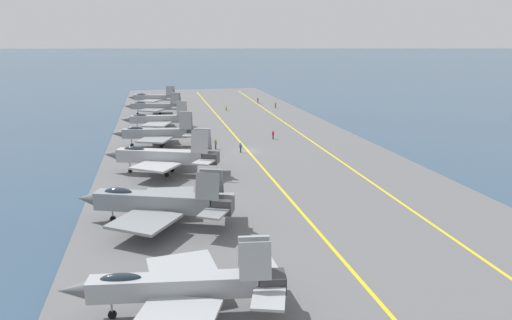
{
  "coord_description": "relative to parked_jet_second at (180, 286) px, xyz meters",
  "views": [
    {
      "loc": [
        -76.82,
        15.7,
        19.56
      ],
      "look_at": [
        -15.56,
        2.03,
        2.9
      ],
      "focal_mm": 32.0,
      "sensor_mm": 36.0,
      "label": 1
    }
  ],
  "objects": [
    {
      "name": "crew_yellow_vest",
      "position": [
        95.03,
        -18.25,
        -1.37
      ],
      "size": [
        0.45,
        0.38,
        1.74
      ],
      "color": "#4C473D",
      "rests_on": "carrier_deck"
    },
    {
      "name": "crew_red_vest",
      "position": [
        56.32,
        -21.53,
        -1.38
      ],
      "size": [
        0.41,
        0.46,
        1.73
      ],
      "color": "#232328",
      "rests_on": "carrier_deck"
    },
    {
      "name": "parked_jet_fourth",
      "position": [
        36.35,
        0.32,
        0.38
      ],
      "size": [
        12.33,
        17.3,
        6.89
      ],
      "color": "#A8AAAF",
      "rests_on": "carrier_deck"
    },
    {
      "name": "ground_plane",
      "position": [
        47.59,
        -14.68,
        -2.73
      ],
      "size": [
        2000.0,
        2000.0,
        0.0
      ],
      "primitive_type": "plane",
      "color": "#334C66"
    },
    {
      "name": "deck_stripe_foul_line",
      "position": [
        47.59,
        -28.2,
        -2.32
      ],
      "size": [
        190.16,
        5.17,
        0.01
      ],
      "primitive_type": "cube",
      "rotation": [
        0.0,
        0.0,
        -0.03
      ],
      "color": "yellow",
      "rests_on": "carrier_deck"
    },
    {
      "name": "parked_jet_fifth",
      "position": [
        54.77,
        0.83,
        0.18
      ],
      "size": [
        12.37,
        15.87,
        6.39
      ],
      "color": "gray",
      "rests_on": "carrier_deck"
    },
    {
      "name": "carrier_deck",
      "position": [
        47.59,
        -14.68,
        -2.53
      ],
      "size": [
        211.34,
        49.18,
        0.4
      ],
      "primitive_type": "cube",
      "color": "slate",
      "rests_on": "ground"
    },
    {
      "name": "crew_blue_vest",
      "position": [
        46.82,
        -13.19,
        -1.37
      ],
      "size": [
        0.35,
        0.43,
        1.75
      ],
      "color": "#383328",
      "rests_on": "carrier_deck"
    },
    {
      "name": "parked_jet_seventh",
      "position": [
        91.33,
        0.8,
        0.0
      ],
      "size": [
        11.88,
        16.16,
        5.88
      ],
      "color": "gray",
      "rests_on": "carrier_deck"
    },
    {
      "name": "parked_jet_second",
      "position": [
        0.0,
        0.0,
        0.0
      ],
      "size": [
        12.61,
        15.97,
        5.75
      ],
      "color": "#9EA3A8",
      "rests_on": "carrier_deck"
    },
    {
      "name": "crew_purple_vest",
      "position": [
        107.39,
        -30.03,
        -1.32
      ],
      "size": [
        0.31,
        0.41,
        1.83
      ],
      "color": "#4C473D",
      "rests_on": "carrier_deck"
    },
    {
      "name": "parked_jet_third",
      "position": [
        17.51,
        1.44,
        0.11
      ],
      "size": [
        14.01,
        17.19,
        6.16
      ],
      "color": "gray",
      "rests_on": "carrier_deck"
    },
    {
      "name": "parked_jet_sixth",
      "position": [
        71.67,
        0.37,
        -0.06
      ],
      "size": [
        13.76,
        15.45,
        6.09
      ],
      "color": "#93999E",
      "rests_on": "carrier_deck"
    },
    {
      "name": "parked_jet_eighth",
      "position": [
        109.71,
        1.1,
        0.04
      ],
      "size": [
        13.02,
        15.26,
        5.85
      ],
      "color": "gray",
      "rests_on": "carrier_deck"
    },
    {
      "name": "deck_stripe_centerline",
      "position": [
        47.59,
        -14.68,
        -2.32
      ],
      "size": [
        190.21,
        0.36,
        0.01
      ],
      "primitive_type": "cube",
      "color": "yellow",
      "rests_on": "carrier_deck"
    },
    {
      "name": "crew_brown_vest",
      "position": [
        50.16,
        -9.26,
        -1.34
      ],
      "size": [
        0.45,
        0.39,
        1.8
      ],
      "color": "#232328",
      "rests_on": "carrier_deck"
    },
    {
      "name": "crew_green_vest",
      "position": [
        97.09,
        -32.93,
        -1.38
      ],
      "size": [
        0.27,
        0.39,
        1.72
      ],
      "color": "#232328",
      "rests_on": "carrier_deck"
    }
  ]
}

